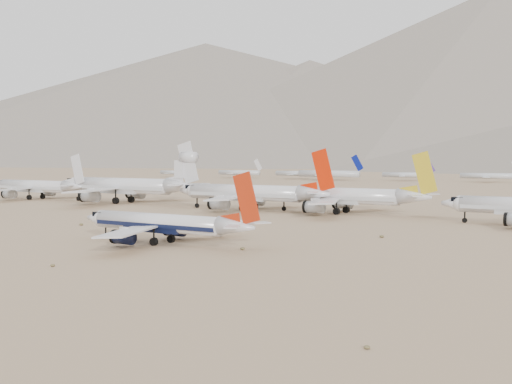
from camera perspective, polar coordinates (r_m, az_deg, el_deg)
ground at (r=125.36m, az=-10.91°, el=-4.31°), size 7000.00×7000.00×0.00m
main_airliner at (r=119.34m, az=-8.11°, el=-2.83°), size 38.80×37.89×13.69m
row2_gold_tail at (r=184.28m, az=7.79°, el=-0.40°), size 50.11×49.00×17.84m
row2_orange_tail at (r=193.98m, az=-0.49°, el=-0.13°), size 52.36×51.22×18.68m
row2_white_trijet at (r=229.85m, az=-11.43°, el=0.55°), size 60.88×59.50×21.57m
row2_white_twin at (r=261.35m, az=-18.91°, el=0.45°), size 49.10×48.04×17.54m
distant_storage_row at (r=450.69m, az=14.82°, el=1.45°), size 481.51×64.86×16.37m
desert_scrub at (r=101.27m, az=-19.39°, el=-6.00°), size 275.50×121.67×0.63m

